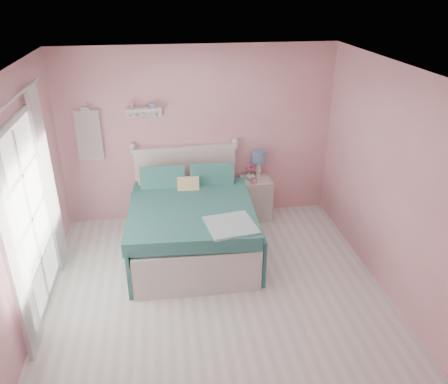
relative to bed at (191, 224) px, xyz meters
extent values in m
plane|color=silver|center=(0.21, -1.24, -0.40)|extent=(4.50, 4.50, 0.00)
plane|color=#D48690|center=(0.21, 1.01, 0.90)|extent=(4.00, 0.00, 4.00)
plane|color=#D48690|center=(-1.79, -1.24, 0.90)|extent=(0.00, 4.50, 4.50)
plane|color=#D48690|center=(2.21, -1.24, 0.90)|extent=(0.00, 4.50, 4.50)
plane|color=white|center=(0.21, -1.24, 2.20)|extent=(4.50, 4.50, 0.00)
cube|color=silver|center=(0.00, -0.03, -0.19)|extent=(1.57, 2.01, 0.42)
cube|color=silver|center=(0.00, -0.03, 0.10)|extent=(1.50, 1.95, 0.16)
cube|color=silver|center=(0.00, 0.95, 0.15)|extent=(1.51, 0.07, 1.11)
cube|color=silver|center=(0.00, 0.95, 0.74)|extent=(1.57, 0.09, 0.06)
cube|color=silver|center=(0.00, -0.99, -0.12)|extent=(1.51, 0.06, 0.56)
cube|color=#317C72|center=(0.00, -0.18, 0.27)|extent=(1.67, 1.76, 0.18)
cube|color=pink|center=(-0.35, 0.63, 0.38)|extent=(0.69, 0.31, 0.43)
cube|color=pink|center=(0.35, 0.63, 0.38)|extent=(0.69, 0.31, 0.43)
cube|color=#CCBC59|center=(0.00, 0.35, 0.38)|extent=(0.31, 0.23, 0.31)
cube|color=beige|center=(1.06, 0.77, -0.08)|extent=(0.45, 0.42, 0.65)
cube|color=silver|center=(1.06, 0.57, 0.12)|extent=(0.39, 0.02, 0.16)
sphere|color=white|center=(1.06, 0.55, 0.12)|extent=(0.03, 0.03, 0.03)
cylinder|color=white|center=(1.10, 0.88, 0.26)|extent=(0.13, 0.13, 0.02)
cylinder|color=white|center=(1.10, 0.88, 0.37)|extent=(0.07, 0.07, 0.23)
cylinder|color=#678BAC|center=(1.10, 0.88, 0.57)|extent=(0.21, 0.21, 0.19)
imported|color=silver|center=(0.97, 0.79, 0.32)|extent=(0.15, 0.15, 0.14)
imported|color=#CF8B9A|center=(0.99, 0.64, 0.29)|extent=(0.11, 0.11, 0.08)
sphere|color=#C04170|center=(0.97, 0.79, 0.46)|extent=(0.06, 0.06, 0.06)
sphere|color=#C04170|center=(1.01, 0.81, 0.42)|extent=(0.06, 0.06, 0.06)
sphere|color=#C04170|center=(0.93, 0.80, 0.43)|extent=(0.06, 0.06, 0.06)
sphere|color=#C04170|center=(0.99, 0.76, 0.40)|extent=(0.06, 0.06, 0.06)
sphere|color=#C04170|center=(0.94, 0.77, 0.41)|extent=(0.06, 0.06, 0.06)
cube|color=silver|center=(-0.55, 0.93, 1.35)|extent=(0.50, 0.14, 0.04)
cube|color=silver|center=(-0.55, 0.99, 1.28)|extent=(0.50, 0.03, 0.12)
cylinder|color=#D18C99|center=(-0.70, 0.93, 1.42)|extent=(0.06, 0.06, 0.10)
cube|color=#678BAC|center=(-0.43, 0.93, 1.40)|extent=(0.08, 0.06, 0.07)
cube|color=white|center=(-1.34, 0.94, 1.00)|extent=(0.34, 0.03, 0.72)
cube|color=silver|center=(-1.76, -0.84, 1.73)|extent=(0.04, 1.32, 0.06)
cube|color=silver|center=(-1.76, -0.84, -0.37)|extent=(0.04, 1.32, 0.06)
cube|color=silver|center=(-1.76, -1.47, 0.65)|extent=(0.04, 0.06, 2.10)
cube|color=silver|center=(-1.76, -0.21, 0.65)|extent=(0.04, 0.06, 2.10)
cube|color=white|center=(-1.76, -0.84, 0.68)|extent=(0.02, 1.20, 2.04)
cube|color=white|center=(-1.71, -1.58, 0.78)|extent=(0.04, 0.40, 2.32)
cube|color=white|center=(-1.71, -0.10, 0.78)|extent=(0.04, 0.40, 2.32)
camera|label=1|loc=(-0.30, -5.12, 2.98)|focal=35.00mm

